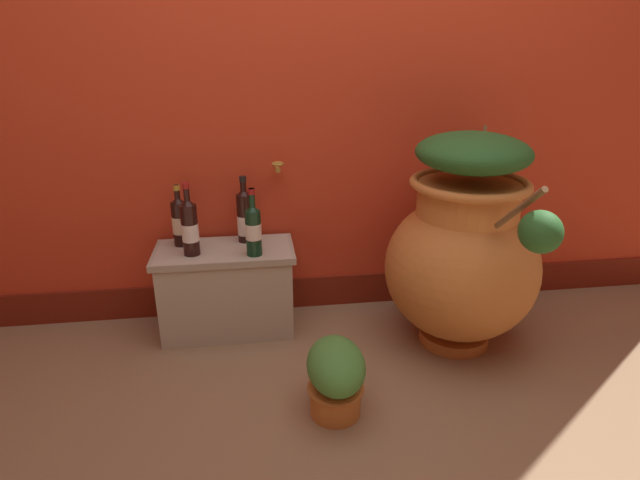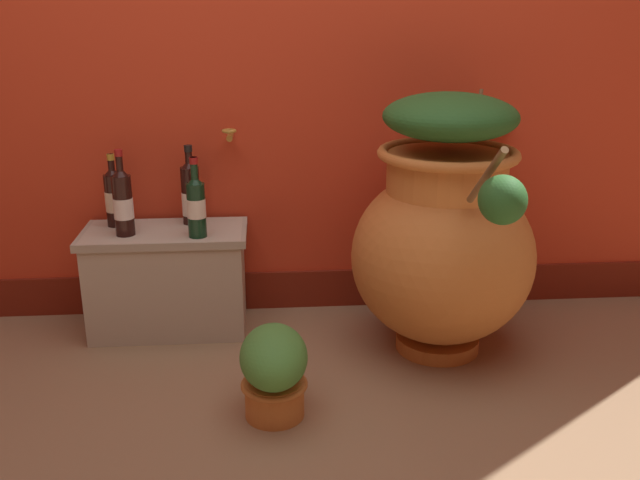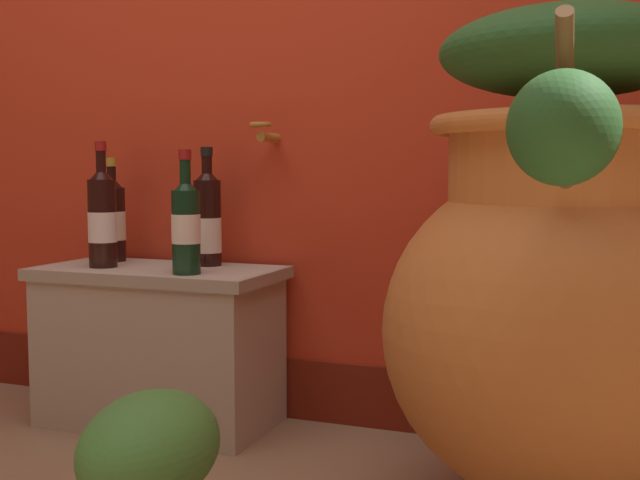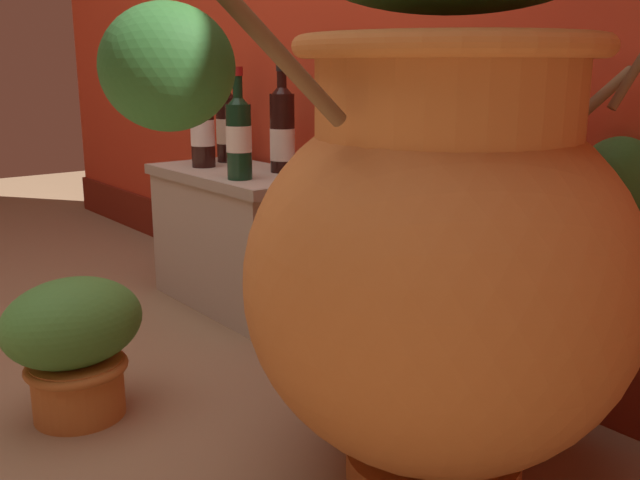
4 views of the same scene
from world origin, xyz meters
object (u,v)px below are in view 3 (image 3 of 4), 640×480
wine_bottle_left (102,216)px  wine_bottle_middle (207,218)px  terracotta_urn (565,287)px  wine_bottle_back (112,218)px  potted_shrub (151,473)px  wine_bottle_right (186,222)px

wine_bottle_left → wine_bottle_middle: (0.24, 0.13, -0.01)m
terracotta_urn → wine_bottle_left: (-1.16, 0.20, 0.09)m
wine_bottle_left → wine_bottle_back: 0.13m
terracotta_urn → potted_shrub: terracotta_urn is taller
wine_bottle_middle → potted_shrub: (0.30, -0.74, -0.37)m
terracotta_urn → wine_bottle_left: size_ratio=3.24×
wine_bottle_back → wine_bottle_right: bearing=-26.3°
wine_bottle_back → wine_bottle_middle: bearing=1.5°
potted_shrub → wine_bottle_middle: bearing=112.2°
wine_bottle_left → wine_bottle_back: size_ratio=1.14×
wine_bottle_right → wine_bottle_back: 0.36m
wine_bottle_left → wine_bottle_right: size_ratio=1.08×
terracotta_urn → wine_bottle_middle: size_ratio=3.38×
wine_bottle_right → potted_shrub: 0.74m
wine_bottle_middle → wine_bottle_right: 0.17m
wine_bottle_middle → wine_bottle_right: (0.04, -0.17, 0.00)m
terracotta_urn → wine_bottle_right: terracotta_urn is taller
wine_bottle_middle → potted_shrub: 0.89m
wine_bottle_right → wine_bottle_left: bearing=171.5°
terracotta_urn → wine_bottle_right: size_ratio=3.50×
wine_bottle_middle → wine_bottle_right: bearing=-78.1°
wine_bottle_back → terracotta_urn: bearing=-14.9°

